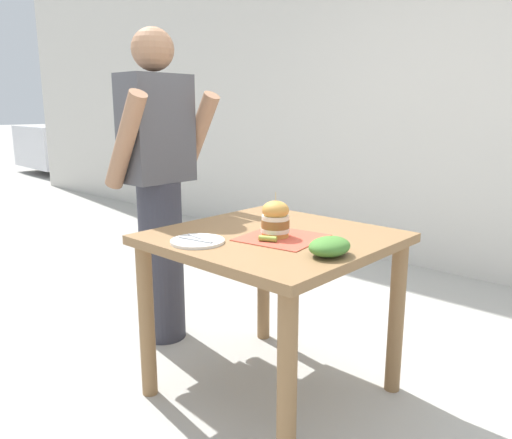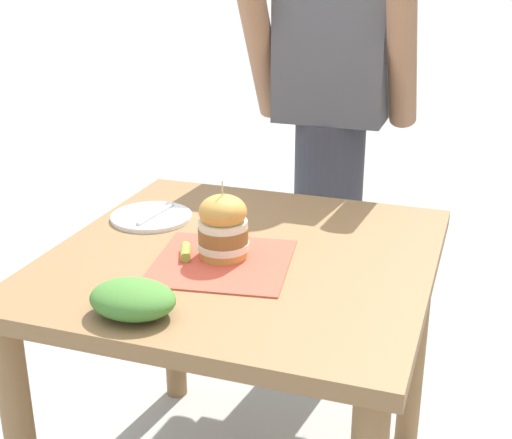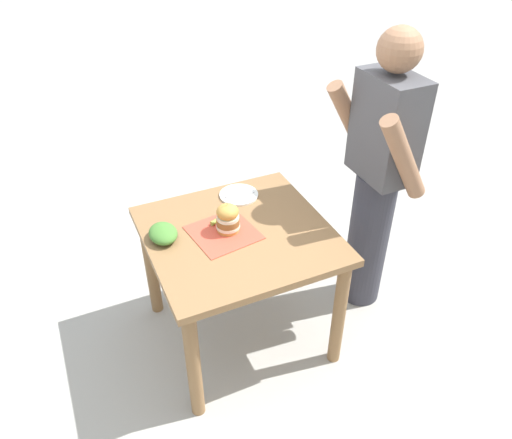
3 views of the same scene
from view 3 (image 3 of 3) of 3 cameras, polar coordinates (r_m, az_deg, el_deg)
The scene contains 8 objects.
ground_plane at distance 3.07m, azimuth -1.74°, elevation -12.69°, with size 80.00×80.00×0.00m, color #ADAAA3.
patio_table at distance 2.64m, azimuth -1.98°, elevation -3.71°, with size 0.91×0.93×0.75m.
serving_paper at distance 2.55m, azimuth -3.74°, elevation -1.50°, with size 0.31×0.31×0.00m, color #D64C38.
sandwich at distance 2.52m, azimuth -3.24°, elevation 0.17°, with size 0.12×0.12×0.19m.
pickle_spear at distance 2.61m, azimuth -4.53°, elevation -0.14°, with size 0.02×0.02×0.07m, color #8EA83D.
side_plate_with_forks at distance 2.83m, azimuth -1.98°, elevation 2.85°, with size 0.22×0.22×0.02m.
side_salad at distance 2.53m, azimuth -10.57°, elevation -1.57°, with size 0.18×0.14×0.07m, color #477F33.
diner_across_table at distance 2.83m, azimuth 13.73°, elevation 4.72°, with size 0.55×0.35×1.69m.
Camera 3 is at (1.88, -0.76, 2.31)m, focal length 35.00 mm.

